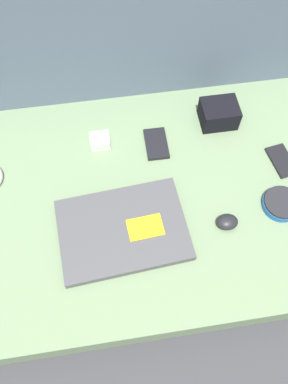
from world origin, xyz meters
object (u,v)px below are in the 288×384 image
Objects in this scene: laptop at (123,230)px; speaker_puck at (281,204)px; phone_silver at (156,144)px; phone_black at (282,161)px; camera_pouch at (219,114)px; computer_mouse at (227,222)px; charger_brick at (100,141)px.

laptop is 3.41× the size of speaker_puck.
speaker_puck reaches higher than phone_silver.
speaker_puck is 0.90× the size of phone_black.
camera_pouch reaches higher than phone_black.
computer_mouse reaches higher than phone_black.
computer_mouse is at bearing -99.74° from camera_pouch.
phone_silver reaches higher than phone_black.
camera_pouch is (-0.10, 0.31, 0.02)m from speaker_puck.
speaker_puck is at bearing -30.87° from charger_brick.
laptop is at bearing -116.11° from phone_silver.
charger_brick is (-0.30, 0.31, 0.00)m from computer_mouse.
phone_black is 1.96× the size of charger_brick.
computer_mouse reaches higher than phone_silver.
phone_black is (0.05, 0.13, -0.01)m from speaker_puck.
phone_black is at bearing 70.14° from speaker_puck.
laptop is 6.00× the size of charger_brick.
camera_pouch is (0.20, 0.06, 0.03)m from phone_silver.
phone_black is 0.23m from camera_pouch.
charger_brick reaches higher than speaker_puck.
computer_mouse is 1.02× the size of charger_brick.
phone_silver is 1.87× the size of charger_brick.
laptop is 0.50m from phone_black.
computer_mouse is (0.27, -0.02, 0.00)m from laptop.
camera_pouch is (0.06, 0.34, 0.02)m from computer_mouse.
laptop is at bearing -135.95° from camera_pouch.
phone_silver is 0.36m from phone_black.
phone_black is (0.35, -0.11, -0.00)m from phone_silver.
computer_mouse is 0.43m from charger_brick.
laptop is at bearing -178.49° from speaker_puck.
computer_mouse is 0.54× the size of camera_pouch.
phone_silver is at bearing -10.17° from charger_brick.
charger_brick is at bearing 155.60° from phone_black.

